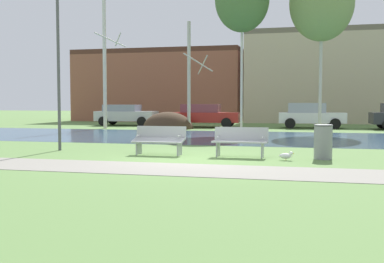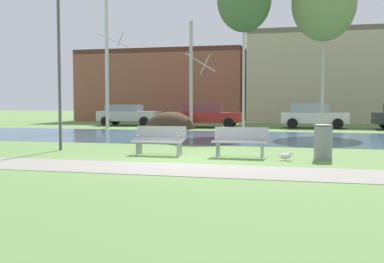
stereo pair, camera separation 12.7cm
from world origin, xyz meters
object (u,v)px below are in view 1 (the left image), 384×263
(streetlamp, at_px, (58,38))
(parked_sedan_second_red, at_px, (205,115))
(parked_hatch_third_white, at_px, (310,115))
(parked_van_nearest_silver, at_px, (126,114))
(bench_right, at_px, (240,141))
(bench_left, at_px, (159,139))
(seagull, at_px, (286,156))
(trash_bin, at_px, (323,141))

(streetlamp, height_order, parked_sedan_second_red, streetlamp)
(parked_hatch_third_white, bearing_deg, parked_van_nearest_silver, 177.96)
(bench_right, distance_m, parked_sedan_second_red, 16.83)
(bench_left, xyz_separation_m, seagull, (3.85, -0.52, -0.34))
(trash_bin, bearing_deg, bench_left, -179.89)
(seagull, bearing_deg, parked_hatch_third_white, 87.72)
(trash_bin, height_order, seagull, trash_bin)
(bench_left, height_order, streetlamp, streetlamp)
(trash_bin, relative_size, parked_sedan_second_red, 0.22)
(bench_right, bearing_deg, parked_sedan_second_red, 105.84)
(seagull, height_order, parked_hatch_third_white, parked_hatch_third_white)
(bench_right, xyz_separation_m, parked_van_nearest_silver, (-10.43, 17.14, 0.30))
(parked_sedan_second_red, bearing_deg, parked_hatch_third_white, 4.43)
(parked_van_nearest_silver, bearing_deg, streetlamp, -75.53)
(bench_left, xyz_separation_m, streetlamp, (-3.64, 0.47, 3.26))
(parked_sedan_second_red, xyz_separation_m, parked_hatch_third_white, (6.63, 0.51, 0.03))
(trash_bin, distance_m, parked_hatch_third_white, 16.70)
(streetlamp, relative_size, parked_sedan_second_red, 1.28)
(trash_bin, relative_size, streetlamp, 0.17)
(parked_sedan_second_red, relative_size, parked_hatch_third_white, 1.07)
(streetlamp, height_order, parked_van_nearest_silver, streetlamp)
(seagull, relative_size, parked_hatch_third_white, 0.10)
(parked_van_nearest_silver, relative_size, parked_hatch_third_white, 1.03)
(bench_right, relative_size, parked_van_nearest_silver, 0.38)
(parked_hatch_third_white, bearing_deg, streetlamp, -116.70)
(bench_right, distance_m, seagull, 1.49)
(parked_van_nearest_silver, xyz_separation_m, parked_sedan_second_red, (5.84, -0.96, 0.01))
(bench_right, relative_size, parked_hatch_third_white, 0.39)
(bench_right, bearing_deg, seagull, -21.05)
(streetlamp, bearing_deg, parked_van_nearest_silver, 104.47)
(bench_left, distance_m, parked_van_nearest_silver, 18.90)
(trash_bin, xyz_separation_m, streetlamp, (-8.48, 0.46, 3.22))
(bench_right, xyz_separation_m, parked_hatch_third_white, (2.04, 16.70, 0.34))
(bench_right, xyz_separation_m, trash_bin, (2.35, 0.01, 0.04))
(trash_bin, bearing_deg, parked_van_nearest_silver, 126.72)
(bench_left, distance_m, seagull, 3.90)
(streetlamp, distance_m, parked_van_nearest_silver, 17.48)
(streetlamp, xyz_separation_m, parked_hatch_third_white, (8.17, 16.23, -2.92))
(seagull, xyz_separation_m, parked_sedan_second_red, (-5.94, 16.71, 0.65))
(parked_van_nearest_silver, xyz_separation_m, parked_hatch_third_white, (12.47, -0.44, 0.04))
(bench_right, xyz_separation_m, seagull, (1.35, -0.52, -0.34))
(parked_van_nearest_silver, bearing_deg, bench_right, -58.68)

